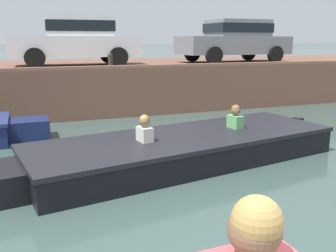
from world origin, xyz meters
name	(u,v)px	position (x,y,z in m)	size (l,w,h in m)	color
ground_plane	(157,167)	(0.00, 4.60, 0.00)	(400.00, 400.00, 0.00)	#384C47
far_quay_wall	(91,83)	(0.00, 12.20, 0.74)	(60.00, 6.00, 1.49)	brown
far_wall_coping	(106,67)	(0.00, 9.32, 1.53)	(60.00, 0.24, 0.08)	brown
motorboat_passing	(174,150)	(0.34, 4.64, 0.27)	(7.31, 2.97, 1.02)	black
car_left_inner_white	(76,39)	(-0.61, 10.93, 2.33)	(4.03, 2.09, 1.54)	white
car_centre_grey	(235,39)	(5.20, 10.93, 2.33)	(4.17, 2.02, 1.54)	slate
mooring_bollard_mid	(110,60)	(0.17, 9.45, 1.72)	(0.15, 0.15, 0.45)	#2D2B28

